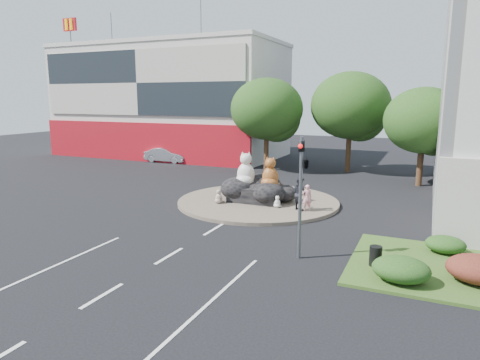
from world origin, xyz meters
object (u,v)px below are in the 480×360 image
at_px(pedestrian_pink, 307,198).
at_px(pedestrian_dark, 300,193).
at_px(parked_car, 167,155).
at_px(kitten_calico, 219,196).
at_px(cat_white, 246,169).
at_px(kitten_white, 277,201).
at_px(litter_bin, 376,256).
at_px(cat_tabby, 270,172).

height_order(pedestrian_pink, pedestrian_dark, pedestrian_dark).
height_order(pedestrian_pink, parked_car, pedestrian_pink).
bearing_deg(kitten_calico, pedestrian_dark, 23.93).
bearing_deg(parked_car, pedestrian_pink, -128.80).
height_order(cat_white, pedestrian_pink, cat_white).
relative_size(kitten_white, parked_car, 0.16).
bearing_deg(pedestrian_dark, kitten_white, 40.59).
bearing_deg(litter_bin, cat_white, 138.70).
bearing_deg(cat_white, kitten_calico, -131.16).
xyz_separation_m(cat_white, litter_bin, (8.78, -7.71, -1.66)).
xyz_separation_m(kitten_calico, parked_car, (-13.07, 14.00, 0.11)).
height_order(cat_tabby, litter_bin, cat_tabby).
bearing_deg(kitten_calico, parked_car, 150.94).
bearing_deg(pedestrian_dark, cat_white, 22.84).
bearing_deg(cat_white, pedestrian_pink, -20.80).
bearing_deg(pedestrian_pink, cat_white, -47.09).
bearing_deg(pedestrian_pink, pedestrian_dark, -50.41).
bearing_deg(litter_bin, pedestrian_pink, 124.69).
relative_size(cat_white, pedestrian_dark, 1.13).
bearing_deg(kitten_calico, kitten_white, 25.17).
distance_m(cat_tabby, kitten_calico, 3.45).
bearing_deg(parked_car, cat_white, -133.60).
height_order(cat_tabby, parked_car, cat_tabby).
distance_m(kitten_white, parked_car, 21.47).
xyz_separation_m(kitten_calico, pedestrian_pink, (5.38, 0.36, 0.32)).
relative_size(pedestrian_pink, pedestrian_dark, 0.81).
distance_m(cat_tabby, pedestrian_dark, 2.58).
bearing_deg(pedestrian_pink, kitten_calico, -27.72).
xyz_separation_m(cat_white, kitten_white, (2.47, -1.09, -1.60)).
height_order(cat_white, kitten_white, cat_white).
height_order(cat_tabby, pedestrian_pink, cat_tabby).
height_order(cat_tabby, kitten_white, cat_tabby).
height_order(cat_white, parked_car, cat_white).
distance_m(pedestrian_dark, litter_bin, 8.36).
distance_m(pedestrian_pink, litter_bin, 7.95).
distance_m(cat_white, kitten_calico, 2.44).
xyz_separation_m(pedestrian_pink, litter_bin, (4.52, -6.52, -0.46)).
relative_size(kitten_calico, kitten_white, 1.23).
xyz_separation_m(kitten_white, pedestrian_pink, (1.79, -0.10, 0.40)).
bearing_deg(pedestrian_pink, parked_car, -68.03).
relative_size(kitten_white, litter_bin, 0.94).
height_order(kitten_calico, litter_bin, kitten_calico).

